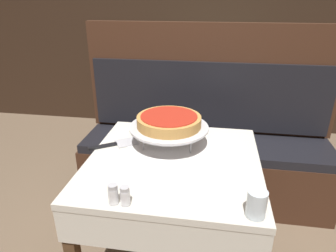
{
  "coord_description": "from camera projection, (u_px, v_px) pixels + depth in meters",
  "views": [
    {
      "loc": [
        0.17,
        -1.22,
        1.44
      ],
      "look_at": [
        -0.04,
        0.11,
        0.85
      ],
      "focal_mm": 32.0,
      "sensor_mm": 36.0,
      "label": 1
    }
  ],
  "objects": [
    {
      "name": "pizza_pan_stand",
      "position": [
        169.0,
        128.0,
        1.51
      ],
      "size": [
        0.4,
        0.4,
        0.11
      ],
      "color": "#ADADB2",
      "rests_on": "dining_table_front"
    },
    {
      "name": "deep_dish_pizza",
      "position": [
        169.0,
        121.0,
        1.49
      ],
      "size": [
        0.32,
        0.32,
        0.06
      ],
      "color": "#C68E47",
      "rests_on": "pizza_pan_stand"
    },
    {
      "name": "booth_bench",
      "position": [
        205.0,
        152.0,
        2.24
      ],
      "size": [
        1.8,
        0.47,
        1.28
      ],
      "color": "#3D2316",
      "rests_on": "ground_plane"
    },
    {
      "name": "salt_shaker",
      "position": [
        113.0,
        194.0,
        1.1
      ],
      "size": [
        0.04,
        0.04,
        0.08
      ],
      "color": "silver",
      "rests_on": "dining_table_front"
    },
    {
      "name": "pepper_shaker",
      "position": [
        125.0,
        196.0,
        1.09
      ],
      "size": [
        0.04,
        0.04,
        0.08
      ],
      "color": "silver",
      "rests_on": "dining_table_front"
    },
    {
      "name": "dining_table_front",
      "position": [
        173.0,
        178.0,
        1.46
      ],
      "size": [
        0.81,
        0.81,
        0.73
      ],
      "color": "beige",
      "rests_on": "ground_plane"
    },
    {
      "name": "back_wall_panel",
      "position": [
        202.0,
        20.0,
        3.17
      ],
      "size": [
        6.0,
        0.04,
        2.4
      ],
      "primitive_type": "cube",
      "color": "black",
      "rests_on": "ground_plane"
    },
    {
      "name": "pizza_server",
      "position": [
        116.0,
        144.0,
        1.55
      ],
      "size": [
        0.25,
        0.19,
        0.01
      ],
      "color": "#BCBCC1",
      "rests_on": "dining_table_front"
    },
    {
      "name": "napkin_holder",
      "position": [
        171.0,
        121.0,
        1.73
      ],
      "size": [
        0.1,
        0.05,
        0.09
      ],
      "color": "#B2B2B7",
      "rests_on": "dining_table_front"
    },
    {
      "name": "condiment_caddy",
      "position": [
        214.0,
        76.0,
        2.72
      ],
      "size": [
        0.14,
        0.14,
        0.15
      ],
      "color": "black",
      "rests_on": "dining_table_rear"
    },
    {
      "name": "water_glass_near",
      "position": [
        257.0,
        204.0,
        1.03
      ],
      "size": [
        0.07,
        0.07,
        0.1
      ],
      "color": "silver",
      "rests_on": "dining_table_front"
    },
    {
      "name": "dining_table_rear",
      "position": [
        212.0,
        88.0,
        2.85
      ],
      "size": [
        0.85,
        0.85,
        0.73
      ],
      "color": "#1E6B33",
      "rests_on": "ground_plane"
    }
  ]
}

